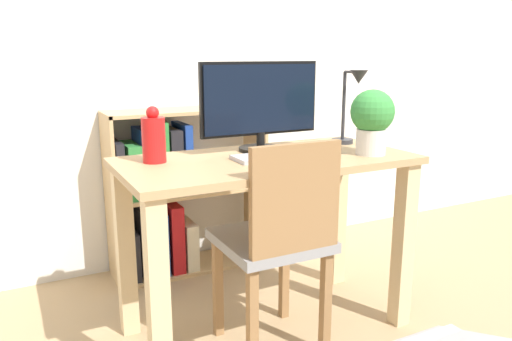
# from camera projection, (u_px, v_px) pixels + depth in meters

# --- Properties ---
(ground_plane) EXTENTS (10.00, 10.00, 0.00)m
(ground_plane) POSITION_uv_depth(u_px,v_px,m) (266.00, 326.00, 2.21)
(ground_plane) COLOR tan
(wall_back) EXTENTS (8.00, 0.05, 2.60)m
(wall_back) POSITION_uv_depth(u_px,v_px,m) (186.00, 31.00, 2.72)
(wall_back) COLOR silver
(wall_back) RESTS_ON ground_plane
(desk) EXTENTS (1.20, 0.59, 0.77)m
(desk) POSITION_uv_depth(u_px,v_px,m) (267.00, 197.00, 2.07)
(desk) COLOR tan
(desk) RESTS_ON ground_plane
(monitor) EXTENTS (0.55, 0.19, 0.38)m
(monitor) POSITION_uv_depth(u_px,v_px,m) (260.00, 103.00, 2.13)
(monitor) COLOR black
(monitor) RESTS_ON desk
(keyboard) EXTENTS (0.35, 0.14, 0.02)m
(keyboard) POSITION_uv_depth(u_px,v_px,m) (276.00, 156.00, 2.02)
(keyboard) COLOR #B2B2B7
(keyboard) RESTS_ON desk
(vase) EXTENTS (0.09, 0.09, 0.22)m
(vase) POSITION_uv_depth(u_px,v_px,m) (154.00, 138.00, 1.92)
(vase) COLOR red
(vase) RESTS_ON desk
(desk_lamp) EXTENTS (0.10, 0.19, 0.34)m
(desk_lamp) POSITION_uv_depth(u_px,v_px,m) (352.00, 100.00, 2.26)
(desk_lamp) COLOR #2D2D33
(desk_lamp) RESTS_ON desk
(potted_plant) EXTENTS (0.18, 0.18, 0.27)m
(potted_plant) POSITION_uv_depth(u_px,v_px,m) (372.00, 118.00, 2.06)
(potted_plant) COLOR silver
(potted_plant) RESTS_ON desk
(chair) EXTENTS (0.40, 0.40, 0.88)m
(chair) POSITION_uv_depth(u_px,v_px,m) (278.00, 237.00, 1.92)
(chair) COLOR gray
(chair) RESTS_ON ground_plane
(bookshelf) EXTENTS (0.85, 0.28, 0.89)m
(bookshelf) POSITION_uv_depth(u_px,v_px,m) (164.00, 199.00, 2.68)
(bookshelf) COLOR tan
(bookshelf) RESTS_ON ground_plane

